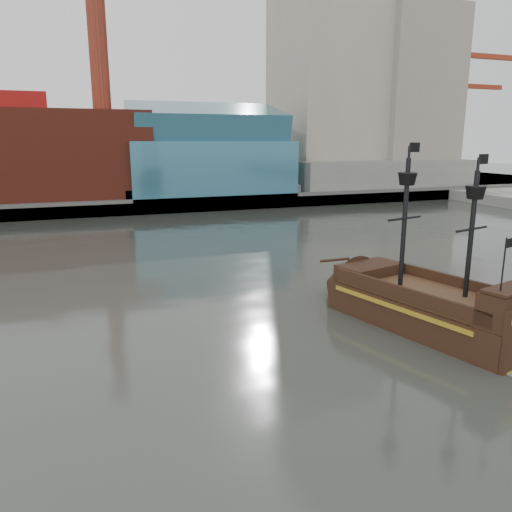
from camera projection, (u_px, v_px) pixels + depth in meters
name	position (u px, v px, depth m)	size (l,w,h in m)	color
ground	(366.00, 366.00, 27.82)	(400.00, 400.00, 0.00)	#2C302A
promenade_far	(139.00, 191.00, 111.45)	(220.00, 60.00, 2.00)	slate
seawall	(163.00, 206.00, 84.49)	(220.00, 1.00, 2.60)	#4C4C49
skyline	(164.00, 77.00, 101.07)	(149.00, 45.00, 62.00)	brown
crane_a	(459.00, 111.00, 125.10)	(22.50, 4.00, 32.25)	slate
crane_b	(459.00, 127.00, 138.30)	(19.10, 4.00, 26.25)	slate
pirate_ship	(431.00, 311.00, 33.15)	(9.12, 18.10, 13.01)	black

